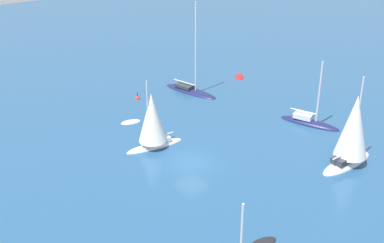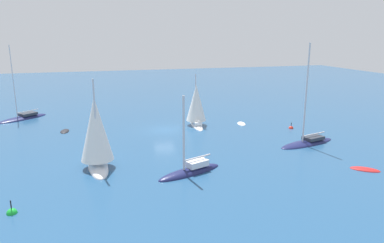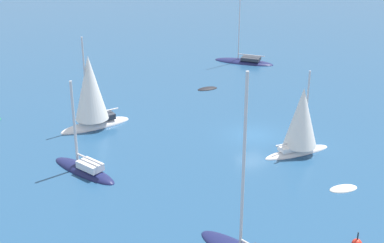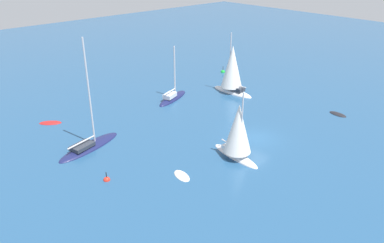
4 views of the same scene
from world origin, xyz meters
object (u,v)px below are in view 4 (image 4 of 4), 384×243
(ketch_1, at_px, (89,146))
(rib_1, at_px, (182,176))
(mooring_buoy, at_px, (107,180))
(channel_buoy, at_px, (223,72))
(ketch, at_px, (232,72))
(tender, at_px, (338,115))
(sailboat, at_px, (173,98))
(ketch_2, at_px, (238,133))
(rib, at_px, (50,123))

(ketch_1, height_order, rib_1, ketch_1)
(rib_1, bearing_deg, mooring_buoy, -114.87)
(rib_1, relative_size, channel_buoy, 1.75)
(ketch, xyz_separation_m, tender, (-14.11, -3.74, -2.97))
(ketch, height_order, sailboat, ketch)
(ketch_1, relative_size, sailboat, 1.53)
(ketch_1, height_order, channel_buoy, ketch_1)
(ketch_2, distance_m, mooring_buoy, 12.77)
(ketch, distance_m, tender, 14.89)
(ketch_1, bearing_deg, tender, -40.53)
(ketch, distance_m, ketch_2, 18.24)
(ketch_1, bearing_deg, mooring_buoy, -120.08)
(ketch, bearing_deg, tender, -168.14)
(ketch_1, xyz_separation_m, tender, (-12.92, -26.60, -0.21))
(sailboat, distance_m, rib, 15.87)
(rib, distance_m, rib_1, 19.19)
(ketch, bearing_deg, rib_1, 117.94)
(channel_buoy, relative_size, mooring_buoy, 1.21)
(sailboat, height_order, tender, sailboat)
(ketch_1, height_order, mooring_buoy, ketch_1)
(ketch_2, xyz_separation_m, tender, (-1.50, -16.91, -2.61))
(ketch_1, relative_size, rib_1, 4.96)
(ketch_1, distance_m, tender, 29.57)
(rib_1, height_order, mooring_buoy, mooring_buoy)
(ketch, height_order, ketch_1, ketch_1)
(ketch_1, distance_m, rib, 8.39)
(ketch, xyz_separation_m, ketch_2, (-12.61, 13.17, -0.36))
(sailboat, xyz_separation_m, ketch_2, (-16.17, 5.32, 2.43))
(channel_buoy, height_order, mooring_buoy, channel_buoy)
(sailboat, bearing_deg, tender, -77.78)
(rib, relative_size, tender, 1.16)
(rib_1, bearing_deg, ketch, 132.84)
(ketch, xyz_separation_m, ketch_1, (-1.19, 22.86, -2.76))
(ketch, bearing_deg, ketch_1, 89.98)
(sailboat, relative_size, rib, 2.78)
(ketch_1, xyz_separation_m, ketch_2, (-11.42, -9.69, 2.40))
(rib, bearing_deg, rib_1, -38.82)
(ketch_1, height_order, sailboat, ketch_1)
(tender, relative_size, channel_buoy, 1.76)
(ketch, relative_size, tender, 3.77)
(ketch, bearing_deg, mooring_buoy, 104.23)
(rib, height_order, channel_buoy, channel_buoy)
(rib_1, distance_m, mooring_buoy, 6.61)
(rib_1, height_order, channel_buoy, channel_buoy)
(rib_1, distance_m, ketch_2, 6.78)
(rib, bearing_deg, ketch_2, -23.61)
(tender, height_order, channel_buoy, channel_buoy)
(tender, bearing_deg, rib, 56.79)
(channel_buoy, bearing_deg, tender, 174.11)
(sailboat, bearing_deg, ketch_1, 176.50)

